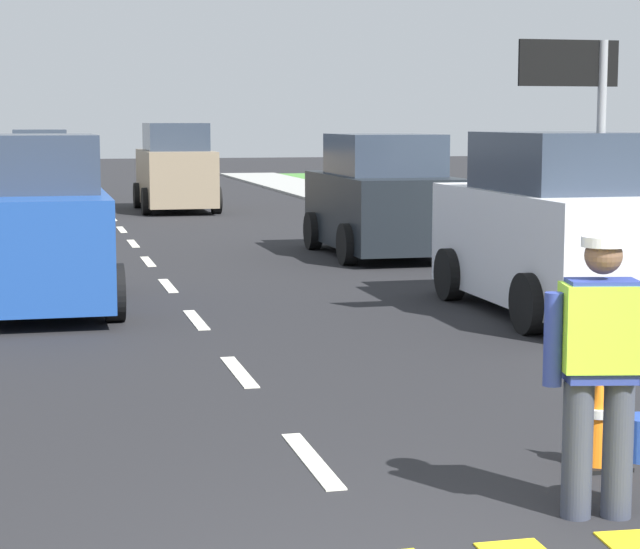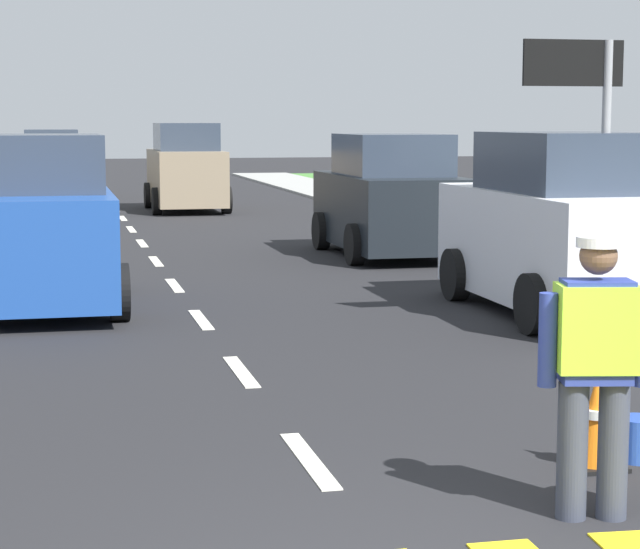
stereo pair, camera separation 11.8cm
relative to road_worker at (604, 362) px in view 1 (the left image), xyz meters
name	(u,v)px [view 1 (the left image)]	position (x,y,z in m)	size (l,w,h in m)	color
ground_plane	(121,229)	(-1.40, 19.84, -0.93)	(96.00, 96.00, 0.00)	black
lane_center_line	(108,214)	(-1.40, 24.04, -0.93)	(0.14, 46.40, 0.01)	silver
road_worker	(604,362)	(0.00, 0.00, 0.00)	(0.77, 0.37, 1.67)	#383D4C
lane_direction_sign	(581,114)	(2.65, 5.90, 1.48)	(1.16, 0.11, 3.20)	gray
traffic_cone_near	(599,420)	(0.46, 0.94, -0.60)	(0.36, 0.36, 0.66)	black
car_oncoming_third	(40,167)	(-2.98, 30.47, 0.03)	(2.00, 4.21, 2.06)	gray
car_oncoming_lead	(40,228)	(-3.15, 8.91, 0.07)	(1.87, 3.85, 2.16)	#1E4799
car_outgoing_far	(176,170)	(0.38, 24.67, 0.12)	(1.96, 3.86, 2.26)	gray
car_parked_far	(382,199)	(2.65, 13.54, 0.04)	(2.10, 3.96, 2.10)	black
car_parked_curbside	(557,230)	(2.93, 7.04, 0.09)	(1.99, 4.17, 2.19)	silver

